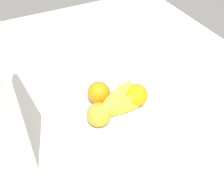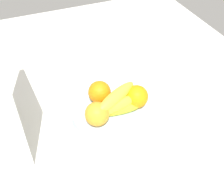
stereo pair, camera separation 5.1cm
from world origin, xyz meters
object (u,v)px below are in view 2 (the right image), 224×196
Objects in this scene: orange_front_right at (97,114)px; orange_center at (136,96)px; cutting_board at (6,92)px; orange_front_left at (100,92)px; fruit_bowl at (112,113)px; banana_bunch at (115,104)px.

orange_front_right and orange_center have the same top height.
orange_front_right is 1.00× the size of orange_center.
orange_front_right is at bearing -116.61° from cutting_board.
orange_front_left is 29.03cm from cutting_board.
orange_center is (-1.76, -7.71, 6.44)cm from fruit_bowl.
fruit_bowl is 1.48× the size of banana_bunch.
cutting_board is (9.59, 23.41, 8.91)cm from orange_front_right.
banana_bunch is (-3.19, 0.32, 6.85)cm from fruit_bowl.
fruit_bowl is 10.20cm from orange_center.
orange_front_right is 0.41× the size of banana_bunch.
orange_front_left is 12.04cm from orange_center.
orange_center is 0.41× the size of banana_bunch.
orange_front_right is at bearing 102.97° from banana_bunch.
banana_bunch is at bearing 174.19° from fruit_bowl.
orange_center is at bearing -104.28° from cutting_board.
orange_center is at bearing -78.63° from orange_front_right.
orange_front_left is at bearing 31.19° from fruit_bowl.
cutting_board is (0.52, 27.63, 8.91)cm from orange_front_left.
cutting_board reaches higher than orange_front_right.
banana_bunch reaches higher than fruit_bowl.
fruit_bowl is 3.60× the size of orange_front_left.
orange_center is 0.21× the size of cutting_board.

